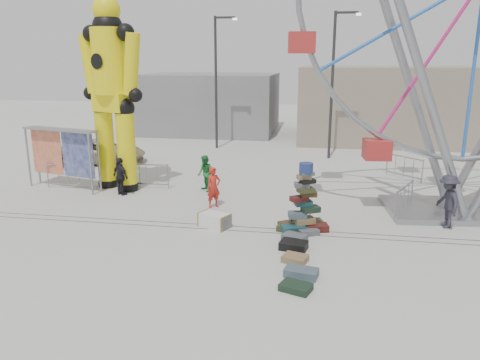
% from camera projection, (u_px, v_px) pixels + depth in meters
% --- Properties ---
extents(ground, '(90.00, 90.00, 0.00)m').
position_uv_depth(ground, '(239.00, 238.00, 14.90)').
color(ground, '#9E9E99').
rests_on(ground, ground).
extents(track_line_near, '(40.00, 0.04, 0.01)m').
position_uv_depth(track_line_near, '(242.00, 231.00, 15.47)').
color(track_line_near, '#47443F').
rests_on(track_line_near, ground).
extents(track_line_far, '(40.00, 0.04, 0.01)m').
position_uv_depth(track_line_far, '(244.00, 227.00, 15.85)').
color(track_line_far, '#47443F').
rests_on(track_line_far, ground).
extents(building_right, '(12.00, 8.00, 5.00)m').
position_uv_depth(building_right, '(388.00, 104.00, 32.24)').
color(building_right, gray).
rests_on(building_right, ground).
extents(building_left, '(10.00, 8.00, 4.40)m').
position_uv_depth(building_left, '(210.00, 103.00, 36.30)').
color(building_left, gray).
rests_on(building_left, ground).
extents(lamp_post_right, '(1.41, 0.25, 8.00)m').
position_uv_depth(lamp_post_right, '(334.00, 78.00, 25.68)').
color(lamp_post_right, '#2D2D30').
rests_on(lamp_post_right, ground).
extents(lamp_post_left, '(1.41, 0.25, 8.00)m').
position_uv_depth(lamp_post_left, '(217.00, 76.00, 28.71)').
color(lamp_post_left, '#2D2D30').
rests_on(lamp_post_left, ground).
extents(suitcase_tower, '(1.74, 1.52, 2.29)m').
position_uv_depth(suitcase_tower, '(304.00, 211.00, 15.45)').
color(suitcase_tower, '#18424A').
rests_on(suitcase_tower, ground).
extents(crash_test_dummy, '(3.24, 1.66, 8.23)m').
position_uv_depth(crash_test_dummy, '(112.00, 88.00, 19.47)').
color(crash_test_dummy, black).
rests_on(crash_test_dummy, ground).
extents(banner_scaffold, '(3.69, 1.48, 2.65)m').
position_uv_depth(banner_scaffold, '(61.00, 144.00, 20.02)').
color(banner_scaffold, gray).
rests_on(banner_scaffold, ground).
extents(steamer_trunk, '(1.17, 0.97, 0.48)m').
position_uv_depth(steamer_trunk, '(215.00, 220.00, 15.79)').
color(steamer_trunk, silver).
rests_on(steamer_trunk, ground).
extents(row_case_0, '(0.82, 0.69, 0.19)m').
position_uv_depth(row_case_0, '(289.00, 228.00, 15.53)').
color(row_case_0, '#343B1D').
rests_on(row_case_0, ground).
extents(row_case_1, '(0.86, 0.73, 0.19)m').
position_uv_depth(row_case_1, '(294.00, 237.00, 14.69)').
color(row_case_1, '#56585D').
rests_on(row_case_1, ground).
extents(row_case_2, '(0.90, 0.71, 0.25)m').
position_uv_depth(row_case_2, '(294.00, 245.00, 13.98)').
color(row_case_2, black).
rests_on(row_case_2, ground).
extents(row_case_3, '(0.80, 0.71, 0.18)m').
position_uv_depth(row_case_3, '(295.00, 259.00, 13.14)').
color(row_case_3, olive).
rests_on(row_case_3, ground).
extents(row_case_4, '(0.94, 0.65, 0.22)m').
position_uv_depth(row_case_4, '(301.00, 273.00, 12.24)').
color(row_case_4, '#455762').
rests_on(row_case_4, ground).
extents(row_case_5, '(0.88, 0.75, 0.18)m').
position_uv_depth(row_case_5, '(296.00, 287.00, 11.50)').
color(row_case_5, black).
rests_on(row_case_5, ground).
extents(barricade_dummy_a, '(2.00, 0.12, 1.10)m').
position_uv_depth(barricade_dummy_a, '(69.00, 176.00, 20.45)').
color(barricade_dummy_a, gray).
rests_on(barricade_dummy_a, ground).
extents(barricade_dummy_b, '(1.93, 0.71, 1.10)m').
position_uv_depth(barricade_dummy_b, '(122.00, 172.00, 21.14)').
color(barricade_dummy_b, gray).
rests_on(barricade_dummy_b, ground).
extents(barricade_dummy_c, '(2.00, 0.10, 1.10)m').
position_uv_depth(barricade_dummy_c, '(146.00, 176.00, 20.54)').
color(barricade_dummy_c, gray).
rests_on(barricade_dummy_c, ground).
extents(barricade_wheel_front, '(0.95, 1.85, 1.10)m').
position_uv_depth(barricade_wheel_front, '(404.00, 200.00, 17.02)').
color(barricade_wheel_front, gray).
rests_on(barricade_wheel_front, ground).
extents(barricade_wheel_back, '(1.44, 1.53, 1.10)m').
position_uv_depth(barricade_wheel_back, '(404.00, 167.00, 22.10)').
color(barricade_wheel_back, gray).
rests_on(barricade_wheel_back, ground).
extents(pedestrian_red, '(0.68, 0.67, 1.58)m').
position_uv_depth(pedestrian_red, '(214.00, 187.00, 17.78)').
color(pedestrian_red, '#B32419').
rests_on(pedestrian_red, ground).
extents(pedestrian_green, '(0.92, 0.96, 1.56)m').
position_uv_depth(pedestrian_green, '(205.00, 174.00, 19.94)').
color(pedestrian_green, '#1C702B').
rests_on(pedestrian_green, ground).
extents(pedestrian_black, '(1.00, 0.82, 1.59)m').
position_uv_depth(pedestrian_black, '(121.00, 177.00, 19.38)').
color(pedestrian_black, black).
rests_on(pedestrian_black, ground).
extents(pedestrian_grey, '(0.94, 1.31, 1.83)m').
position_uv_depth(pedestrian_grey, '(448.00, 201.00, 15.63)').
color(pedestrian_grey, '#252430').
rests_on(pedestrian_grey, ground).
extents(parked_suv, '(5.04, 3.27, 1.29)m').
position_uv_depth(parked_suv, '(101.00, 151.00, 25.38)').
color(parked_suv, tan).
rests_on(parked_suv, ground).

